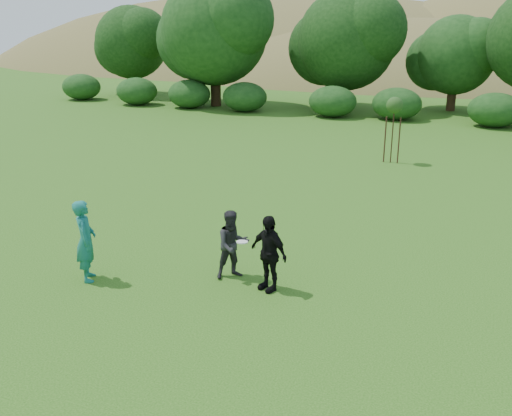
{
  "coord_description": "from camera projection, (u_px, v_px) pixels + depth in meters",
  "views": [
    {
      "loc": [
        5.57,
        -10.56,
        5.94
      ],
      "look_at": [
        0.0,
        3.0,
        1.1
      ],
      "focal_mm": 40.0,
      "sensor_mm": 36.0,
      "label": 1
    }
  ],
  "objects": [
    {
      "name": "player_black",
      "position": [
        268.0,
        253.0,
        12.96
      ],
      "size": [
        1.15,
        0.83,
        1.81
      ],
      "primitive_type": "imported",
      "rotation": [
        0.0,
        0.0,
        -0.41
      ],
      "color": "black",
      "rests_on": "ground"
    },
    {
      "name": "tree_row",
      "position": [
        459.0,
        38.0,
        35.66
      ],
      "size": [
        53.92,
        10.38,
        9.62
      ],
      "color": "#3A2616",
      "rests_on": "ground"
    },
    {
      "name": "ground",
      "position": [
        207.0,
        291.0,
        13.15
      ],
      "size": [
        120.0,
        120.0,
        0.0
      ],
      "primitive_type": "plane",
      "color": "#19470C",
      "rests_on": "ground"
    },
    {
      "name": "player_teal",
      "position": [
        86.0,
        241.0,
        13.44
      ],
      "size": [
        0.81,
        0.87,
        1.99
      ],
      "primitive_type": "imported",
      "rotation": [
        0.0,
        0.0,
        2.18
      ],
      "color": "#186C63",
      "rests_on": "ground"
    },
    {
      "name": "hillside",
      "position": [
        435.0,
        159.0,
        77.24
      ],
      "size": [
        150.0,
        72.0,
        52.0
      ],
      "color": "olive",
      "rests_on": "ground"
    },
    {
      "name": "sapling",
      "position": [
        394.0,
        107.0,
        24.25
      ],
      "size": [
        0.7,
        0.7,
        2.85
      ],
      "color": "#351D14",
      "rests_on": "ground"
    },
    {
      "name": "frisbee",
      "position": [
        242.0,
        242.0,
        13.13
      ],
      "size": [
        0.27,
        0.27,
        0.04
      ],
      "color": "white",
      "rests_on": "ground"
    },
    {
      "name": "player_grey",
      "position": [
        233.0,
        245.0,
        13.61
      ],
      "size": [
        1.04,
        1.03,
        1.69
      ],
      "primitive_type": "imported",
      "rotation": [
        0.0,
        0.0,
        0.76
      ],
      "color": "#262628",
      "rests_on": "ground"
    }
  ]
}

